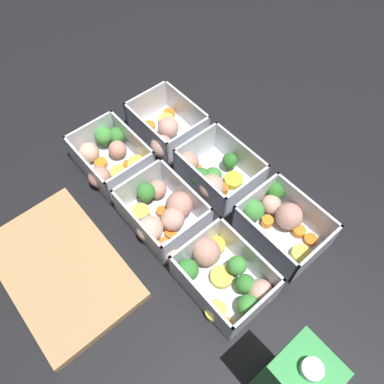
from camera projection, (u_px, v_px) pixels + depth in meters
ground_plane at (192, 199)px, 0.74m from camera, size 4.00×4.00×0.00m
container_near_left at (280, 219)px, 0.69m from camera, size 0.16×0.12×0.07m
container_near_center at (213, 174)px, 0.74m from camera, size 0.16×0.12×0.07m
container_near_right at (167, 130)px, 0.81m from camera, size 0.16×0.14×0.07m
container_far_left at (225, 276)px, 0.63m from camera, size 0.17×0.12×0.07m
container_far_center at (163, 214)px, 0.69m from camera, size 0.16×0.14×0.07m
container_far_right at (109, 157)px, 0.77m from camera, size 0.15×0.13×0.07m
juice_carton at (291, 382)px, 0.48m from camera, size 0.07×0.07×0.20m
cutting_board at (62, 268)px, 0.65m from camera, size 0.28×0.18×0.02m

